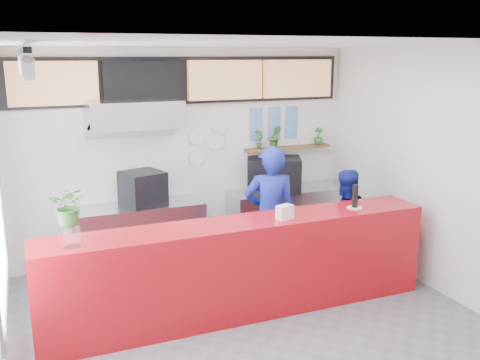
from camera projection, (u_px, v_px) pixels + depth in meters
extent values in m
plane|color=slate|center=(256.00, 328.00, 5.82)|extent=(5.00, 5.00, 0.00)
plane|color=silver|center=(258.00, 45.00, 5.13)|extent=(5.00, 5.00, 0.00)
plane|color=white|center=(186.00, 154.00, 7.72)|extent=(5.00, 0.00, 5.00)
plane|color=white|center=(447.00, 175.00, 6.40)|extent=(0.00, 5.00, 5.00)
cube|color=#A80C14|center=(242.00, 268.00, 6.05)|extent=(4.50, 0.60, 1.10)
cube|color=beige|center=(184.00, 77.00, 7.46)|extent=(5.00, 0.02, 0.80)
cube|color=#B2B5BA|center=(139.00, 236.00, 7.39)|extent=(1.80, 0.60, 0.90)
cube|color=black|center=(143.00, 188.00, 7.27)|extent=(0.63, 0.63, 0.46)
cube|color=#B2B5BA|center=(134.00, 114.00, 6.96)|extent=(1.20, 0.70, 0.35)
cube|color=#B2B5BA|center=(134.00, 129.00, 7.00)|extent=(1.20, 0.69, 0.31)
cube|color=#B2B5BA|center=(287.00, 217.00, 8.25)|extent=(1.80, 0.60, 0.90)
cube|color=black|center=(274.00, 174.00, 8.00)|extent=(0.94, 0.82, 0.50)
cube|color=#A8ABB0|center=(274.00, 160.00, 7.95)|extent=(0.57, 0.40, 0.05)
cube|color=brown|center=(288.00, 148.00, 8.22)|extent=(1.40, 0.18, 0.04)
cube|color=tan|center=(53.00, 83.00, 6.72)|extent=(1.10, 0.10, 0.55)
cube|color=black|center=(144.00, 82.00, 7.15)|extent=(1.10, 0.10, 0.55)
cube|color=tan|center=(225.00, 80.00, 7.58)|extent=(1.10, 0.10, 0.55)
cube|color=tan|center=(297.00, 79.00, 8.01)|extent=(1.10, 0.10, 0.55)
cube|color=black|center=(185.00, 80.00, 7.44)|extent=(4.80, 0.04, 0.65)
cube|color=black|center=(24.00, 51.00, 4.36)|extent=(0.05, 2.40, 0.04)
cylinder|color=silver|center=(196.00, 137.00, 7.69)|extent=(0.24, 0.03, 0.24)
cylinder|color=silver|center=(216.00, 142.00, 7.82)|extent=(0.24, 0.03, 0.24)
cylinder|color=silver|center=(197.00, 157.00, 7.76)|extent=(0.24, 0.03, 0.24)
cylinder|color=silver|center=(219.00, 125.00, 7.79)|extent=(0.24, 0.03, 0.24)
cube|color=#598CBF|center=(256.00, 116.00, 7.99)|extent=(0.20, 0.02, 0.25)
cube|color=#598CBF|center=(274.00, 115.00, 8.11)|extent=(0.20, 0.02, 0.25)
cube|color=#598CBF|center=(292.00, 115.00, 8.22)|extent=(0.20, 0.02, 0.25)
cube|color=#598CBF|center=(256.00, 133.00, 8.05)|extent=(0.20, 0.02, 0.25)
cube|color=#598CBF|center=(274.00, 132.00, 8.16)|extent=(0.20, 0.02, 0.25)
cube|color=#598CBF|center=(291.00, 131.00, 8.28)|extent=(0.20, 0.02, 0.25)
imported|color=navy|center=(270.00, 216.00, 6.76)|extent=(0.77, 0.62, 1.81)
imported|color=navy|center=(344.00, 222.00, 7.15)|extent=(0.71, 0.56, 1.44)
imported|color=#2C6021|center=(259.00, 139.00, 8.00)|extent=(0.18, 0.15, 0.30)
imported|color=#2C6021|center=(275.00, 137.00, 8.10)|extent=(0.22, 0.19, 0.34)
imported|color=#2C6021|center=(319.00, 136.00, 8.39)|extent=(0.16, 0.15, 0.26)
cylinder|color=silver|center=(72.00, 237.00, 5.13)|extent=(0.17, 0.17, 0.20)
imported|color=#2C6021|center=(69.00, 206.00, 5.06)|extent=(0.42, 0.39, 0.38)
cube|color=silver|center=(285.00, 212.00, 6.00)|extent=(0.21, 0.16, 0.16)
cylinder|color=silver|center=(354.00, 208.00, 6.43)|extent=(0.24, 0.24, 0.01)
cylinder|color=black|center=(355.00, 196.00, 6.40)|extent=(0.07, 0.07, 0.27)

